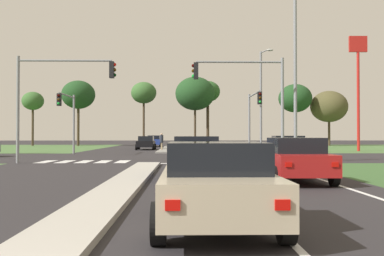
% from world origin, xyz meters
% --- Properties ---
extents(ground_plane, '(200.00, 200.00, 0.00)m').
position_xyz_m(ground_plane, '(0.00, 30.00, 0.00)').
color(ground_plane, '#282628').
extents(grass_verge_far_right, '(35.00, 35.00, 0.01)m').
position_xyz_m(grass_verge_far_right, '(25.50, 54.50, 0.00)').
color(grass_verge_far_right, '#476B38').
rests_on(grass_verge_far_right, ground).
extents(median_island_near, '(1.20, 22.00, 0.14)m').
position_xyz_m(median_island_near, '(0.00, 11.00, 0.07)').
color(median_island_near, '#ADA89E').
rests_on(median_island_near, ground).
extents(median_island_far, '(1.20, 36.00, 0.14)m').
position_xyz_m(median_island_far, '(0.00, 55.00, 0.07)').
color(median_island_far, gray).
rests_on(median_island_far, ground).
extents(lane_dash_second, '(0.14, 2.00, 0.01)m').
position_xyz_m(lane_dash_second, '(3.50, 9.16, 0.01)').
color(lane_dash_second, silver).
rests_on(lane_dash_second, ground).
extents(lane_dash_third, '(0.14, 2.00, 0.01)m').
position_xyz_m(lane_dash_third, '(3.50, 15.16, 0.01)').
color(lane_dash_third, silver).
rests_on(lane_dash_third, ground).
extents(lane_dash_fourth, '(0.14, 2.00, 0.01)m').
position_xyz_m(lane_dash_fourth, '(3.50, 21.16, 0.01)').
color(lane_dash_fourth, silver).
rests_on(lane_dash_fourth, ground).
extents(lane_dash_fifth, '(0.14, 2.00, 0.01)m').
position_xyz_m(lane_dash_fifth, '(3.50, 27.16, 0.01)').
color(lane_dash_fifth, silver).
rests_on(lane_dash_fifth, ground).
extents(edge_line_right, '(0.14, 24.00, 0.01)m').
position_xyz_m(edge_line_right, '(6.85, 12.00, 0.01)').
color(edge_line_right, silver).
rests_on(edge_line_right, ground).
extents(stop_bar_near, '(6.40, 0.50, 0.01)m').
position_xyz_m(stop_bar_near, '(3.80, 23.00, 0.01)').
color(stop_bar_near, silver).
rests_on(stop_bar_near, ground).
extents(crosswalk_bar_near, '(0.70, 2.80, 0.01)m').
position_xyz_m(crosswalk_bar_near, '(-6.40, 24.80, 0.01)').
color(crosswalk_bar_near, silver).
rests_on(crosswalk_bar_near, ground).
extents(crosswalk_bar_second, '(0.70, 2.80, 0.01)m').
position_xyz_m(crosswalk_bar_second, '(-5.25, 24.80, 0.01)').
color(crosswalk_bar_second, silver).
rests_on(crosswalk_bar_second, ground).
extents(crosswalk_bar_third, '(0.70, 2.80, 0.01)m').
position_xyz_m(crosswalk_bar_third, '(-4.10, 24.80, 0.01)').
color(crosswalk_bar_third, silver).
rests_on(crosswalk_bar_third, ground).
extents(crosswalk_bar_fourth, '(0.70, 2.80, 0.01)m').
position_xyz_m(crosswalk_bar_fourth, '(-2.95, 24.80, 0.01)').
color(crosswalk_bar_fourth, silver).
rests_on(crosswalk_bar_fourth, ground).
extents(crosswalk_bar_fifth, '(0.70, 2.80, 0.01)m').
position_xyz_m(crosswalk_bar_fifth, '(-1.80, 24.80, 0.01)').
color(crosswalk_bar_fifth, silver).
rests_on(crosswalk_bar_fifth, ground).
extents(car_red_second, '(2.06, 4.23, 1.52)m').
position_xyz_m(car_red_second, '(5.71, 12.88, 0.78)').
color(car_red_second, '#A31919').
rests_on(car_red_second, ground).
extents(car_silver_third, '(2.10, 4.15, 1.54)m').
position_xyz_m(car_silver_third, '(2.25, 20.42, 0.79)').
color(car_silver_third, '#B7B7BC').
rests_on(car_silver_third, ground).
extents(car_navy_fourth, '(1.97, 4.38, 1.57)m').
position_xyz_m(car_navy_fourth, '(2.34, 14.25, 0.80)').
color(car_navy_fourth, '#161E47').
rests_on(car_navy_fourth, ground).
extents(car_beige_fifth, '(2.09, 4.34, 1.49)m').
position_xyz_m(car_beige_fifth, '(2.45, 5.35, 0.76)').
color(car_beige_fifth, '#BCAD8E').
rests_on(car_beige_fifth, ground).
extents(car_maroon_sixth, '(4.41, 1.98, 1.56)m').
position_xyz_m(car_maroon_sixth, '(9.09, 28.95, 0.80)').
color(car_maroon_sixth, maroon).
rests_on(car_maroon_sixth, ground).
extents(car_black_seventh, '(2.03, 4.32, 1.49)m').
position_xyz_m(car_black_seventh, '(-2.24, 47.09, 0.76)').
color(car_black_seventh, black).
rests_on(car_black_seventh, ground).
extents(car_blue_eighth, '(2.04, 4.55, 1.55)m').
position_xyz_m(car_blue_eighth, '(-2.17, 59.60, 0.79)').
color(car_blue_eighth, navy).
rests_on(car_blue_eighth, ground).
extents(traffic_signal_far_left, '(0.32, 4.99, 5.08)m').
position_xyz_m(traffic_signal_far_left, '(-7.60, 34.70, 3.54)').
color(traffic_signal_far_left, gray).
rests_on(traffic_signal_far_left, ground).
extents(traffic_signal_near_left, '(5.70, 0.32, 6.14)m').
position_xyz_m(traffic_signal_near_left, '(-5.59, 23.40, 4.27)').
color(traffic_signal_near_left, gray).
rests_on(traffic_signal_near_left, ground).
extents(traffic_signal_far_right, '(0.32, 5.74, 5.17)m').
position_xyz_m(traffic_signal_far_right, '(7.60, 34.39, 3.64)').
color(traffic_signal_far_right, gray).
rests_on(traffic_signal_far_right, ground).
extents(traffic_signal_near_right, '(5.35, 0.32, 6.09)m').
position_xyz_m(traffic_signal_near_right, '(5.72, 23.40, 4.21)').
color(traffic_signal_near_right, gray).
rests_on(traffic_signal_near_right, ground).
extents(street_lamp_second, '(0.60, 1.94, 10.79)m').
position_xyz_m(street_lamp_second, '(8.57, 24.49, 5.93)').
color(street_lamp_second, gray).
rests_on(street_lamp_second, ground).
extents(street_lamp_third, '(0.82, 2.09, 8.85)m').
position_xyz_m(street_lamp_third, '(8.63, 36.25, 4.96)').
color(street_lamp_third, gray).
rests_on(street_lamp_third, ground).
extents(pedestrian_at_median, '(0.34, 0.34, 1.67)m').
position_xyz_m(pedestrian_at_median, '(-0.28, 42.04, 1.15)').
color(pedestrian_at_median, '#9E8966').
rests_on(pedestrian_at_median, median_island_far).
extents(fastfood_pole_sign, '(1.80, 0.40, 11.56)m').
position_xyz_m(fastfood_pole_sign, '(19.42, 42.43, 8.43)').
color(fastfood_pole_sign, red).
rests_on(fastfood_pole_sign, ground).
extents(treeline_near, '(3.23, 3.23, 8.09)m').
position_xyz_m(treeline_near, '(-20.71, 65.51, 6.64)').
color(treeline_near, '#423323').
rests_on(treeline_near, ground).
extents(treeline_second, '(4.97, 4.97, 9.72)m').
position_xyz_m(treeline_second, '(-13.79, 64.94, 7.57)').
color(treeline_second, '#423323').
rests_on(treeline_second, ground).
extents(treeline_third, '(3.83, 3.83, 9.63)m').
position_xyz_m(treeline_third, '(-4.14, 65.79, 7.93)').
color(treeline_third, '#423323').
rests_on(treeline_third, ground).
extents(treeline_fourth, '(3.60, 3.60, 9.51)m').
position_xyz_m(treeline_fourth, '(5.42, 63.33, 7.84)').
color(treeline_fourth, '#423323').
rests_on(treeline_fourth, ground).
extents(treeline_fifth, '(5.58, 5.58, 9.85)m').
position_xyz_m(treeline_fifth, '(3.51, 61.34, 7.46)').
color(treeline_fifth, '#423323').
rests_on(treeline_fifth, ground).
extents(treeline_sixth, '(4.92, 4.92, 9.13)m').
position_xyz_m(treeline_sixth, '(18.39, 63.85, 6.99)').
color(treeline_sixth, '#423323').
rests_on(treeline_sixth, ground).
extents(treeline_seventh, '(5.52, 5.52, 8.23)m').
position_xyz_m(treeline_seventh, '(23.72, 64.81, 5.87)').
color(treeline_seventh, '#423323').
rests_on(treeline_seventh, ground).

